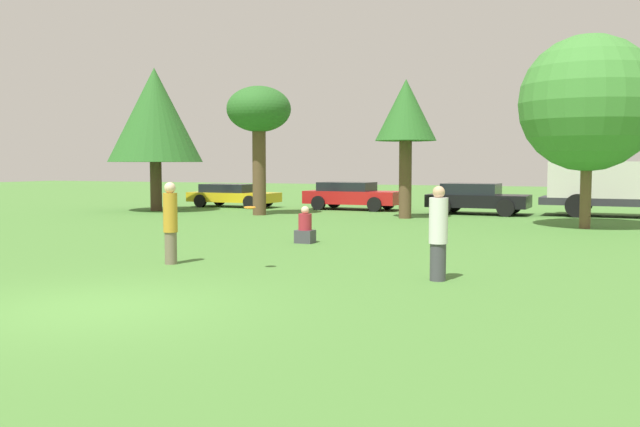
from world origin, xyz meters
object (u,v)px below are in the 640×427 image
Objects in this scene: tree_3 at (588,104)px; delivery_truck_silver at (625,186)px; bystander_sitting at (305,228)px; tree_2 at (406,114)px; person_catcher at (438,233)px; frisbee at (250,207)px; parked_car_red at (352,195)px; parked_car_black at (476,198)px; tree_0 at (155,116)px; tree_1 at (259,114)px; person_thrower at (170,222)px; parked_car_yellow at (232,195)px.

delivery_truck_silver is (1.22, 5.82, -2.84)m from tree_3.
tree_2 reaches higher than bystander_sitting.
person_catcher reaches higher than frisbee.
tree_2 reaches higher than frisbee.
parked_car_red reaches higher than bystander_sitting.
parked_car_red is 5.89m from parked_car_black.
person_catcher is at bearing -99.13° from delivery_truck_silver.
tree_0 reaches higher than tree_1.
tree_3 reaches higher than tree_1.
tree_2 is (0.06, 9.23, 3.67)m from bystander_sitting.
person_catcher is 14.82m from tree_2.
parked_car_red is (-8.35, 17.65, -0.19)m from person_catcher.
frisbee is at bearing -109.79° from delivery_truck_silver.
person_catcher is at bearing 0.00° from person_thrower.
person_thrower is 7.33× the size of frisbee.
person_thrower is 17.53m from tree_0.
parked_car_red is (6.13, 0.48, 0.07)m from parked_car_yellow.
delivery_truck_silver reaches higher than parked_car_black.
person_catcher is 0.26× the size of delivery_truck_silver.
parked_car_black is (5.85, -0.63, 0.02)m from parked_car_red.
tree_1 is at bearing -52.42° from person_catcher.
person_thrower is 14.48m from tree_1.
person_thrower is 0.33× the size of tree_1.
tree_0 reaches higher than bystander_sitting.
parked_car_black is (-2.50, 17.02, -0.17)m from person_catcher.
parked_car_black is 0.63× the size of delivery_truck_silver.
person_catcher is at bearing -71.30° from tree_2.
tree_2 is at bearing -73.18° from person_catcher.
parked_car_black is (-4.50, 5.08, -3.38)m from tree_3.
person_thrower is 0.38× the size of parked_car_yellow.
tree_3 is at bearing 48.15° from bystander_sitting.
frisbee is 0.24× the size of bystander_sitting.
bystander_sitting is at bearing -98.78° from parked_car_black.
tree_0 is at bearing 142.22° from bystander_sitting.
person_catcher is at bearing -39.57° from tree_0.
tree_0 is (-11.52, 8.93, 3.90)m from bystander_sitting.
tree_2 is at bearing -121.69° from parked_car_black.
parked_car_black reaches higher than parked_car_yellow.
tree_2 reaches higher than parked_car_yellow.
tree_3 is at bearing -14.87° from tree_2.
frisbee is at bearing -74.32° from parked_car_red.
tree_2 is at bearing -151.56° from delivery_truck_silver.
tree_3 reaches higher than person_catcher.
parked_car_red is (2.34, 4.66, -3.50)m from tree_1.
parked_car_black is at bearing 0.41° from parked_car_yellow.
tree_0 is at bearing -164.08° from parked_car_black.
tree_3 is at bearing 55.79° from person_thrower.
tree_2 is (6.06, 0.71, -0.11)m from tree_1.
parked_car_red is 1.07× the size of parked_car_black.
frisbee is (1.98, -0.13, 0.36)m from person_thrower.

